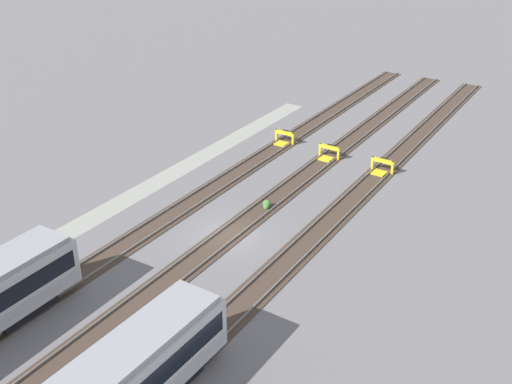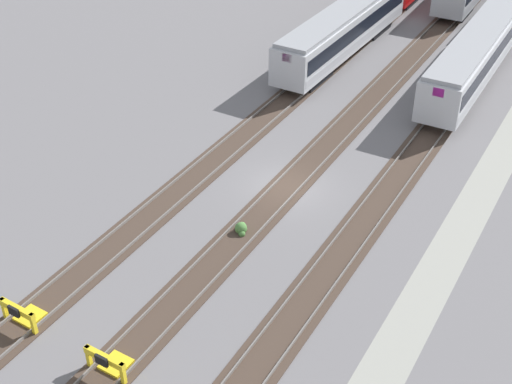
% 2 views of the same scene
% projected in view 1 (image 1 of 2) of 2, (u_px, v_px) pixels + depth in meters
% --- Properties ---
extents(ground_plane, '(400.00, 400.00, 0.00)m').
position_uv_depth(ground_plane, '(228.00, 235.00, 41.04)').
color(ground_plane, slate).
extents(service_walkway, '(54.00, 2.00, 0.01)m').
position_uv_depth(service_walkway, '(124.00, 201.00, 45.61)').
color(service_walkway, '#9E9E93').
rests_on(service_walkway, ground).
extents(rail_track_nearest, '(90.00, 2.23, 0.21)m').
position_uv_depth(rail_track_nearest, '(171.00, 216.00, 43.43)').
color(rail_track_nearest, '#47382D').
rests_on(rail_track_nearest, ground).
extents(rail_track_near_inner, '(90.00, 2.24, 0.21)m').
position_uv_depth(rail_track_near_inner, '(228.00, 235.00, 41.02)').
color(rail_track_near_inner, '#47382D').
rests_on(rail_track_near_inner, ground).
extents(rail_track_middle, '(90.00, 2.23, 0.21)m').
position_uv_depth(rail_track_middle, '(293.00, 256.00, 38.62)').
color(rail_track_middle, '#47382D').
rests_on(rail_track_middle, ground).
extents(bumper_stop_nearest_track, '(1.35, 2.00, 1.22)m').
position_uv_depth(bumper_stop_nearest_track, '(283.00, 139.00, 55.67)').
color(bumper_stop_nearest_track, yellow).
rests_on(bumper_stop_nearest_track, ground).
extents(bumper_stop_near_inner_track, '(1.36, 2.01, 1.22)m').
position_uv_depth(bumper_stop_near_inner_track, '(328.00, 153.00, 52.53)').
color(bumper_stop_near_inner_track, yellow).
rests_on(bumper_stop_near_inner_track, ground).
extents(bumper_stop_middle_track, '(1.37, 2.01, 1.22)m').
position_uv_depth(bumper_stop_middle_track, '(381.00, 167.00, 49.90)').
color(bumper_stop_middle_track, yellow).
rests_on(bumper_stop_middle_track, ground).
extents(weed_clump, '(0.92, 0.70, 0.64)m').
position_uv_depth(weed_clump, '(267.00, 205.00, 44.53)').
color(weed_clump, '#4C7F3D').
rests_on(weed_clump, ground).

